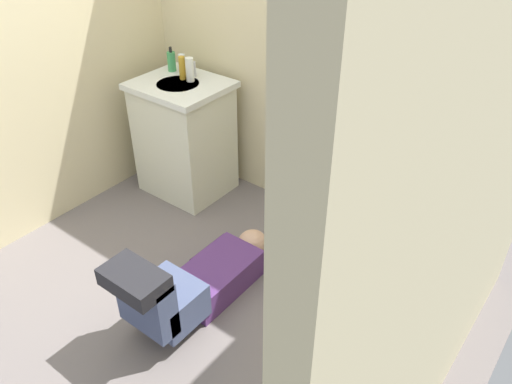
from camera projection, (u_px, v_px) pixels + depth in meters
ground_plane at (199, 294)px, 2.91m from camera, size 2.99×3.14×0.04m
wall_back at (316, 33)px, 2.96m from camera, size 2.65×0.08×2.40m
wall_left at (17, 39)px, 2.87m from camera, size 0.08×2.14×2.40m
wall_right at (479, 197)px, 1.58m from camera, size 0.08×2.14×2.40m
toilet at (414, 231)px, 2.77m from camera, size 0.36×0.46×0.75m
vanity_cabinet at (185, 137)px, 3.56m from camera, size 0.60×0.52×0.82m
faucet at (194, 69)px, 3.39m from camera, size 0.02×0.02×0.10m
person_plumber at (193, 282)px, 2.72m from camera, size 0.39×1.06×0.52m
tissue_box at (427, 153)px, 2.61m from camera, size 0.22×0.11×0.10m
toiletry_bag at (457, 161)px, 2.53m from camera, size 0.12×0.09×0.11m
soap_dispenser at (171, 61)px, 3.47m from camera, size 0.06×0.06×0.17m
bottle_clear at (182, 64)px, 3.41m from camera, size 0.05×0.05×0.14m
bottle_amber at (182, 68)px, 3.34m from camera, size 0.04×0.04×0.15m
bottle_white at (190, 70)px, 3.31m from camera, size 0.05×0.05×0.16m
paper_towel_roll at (332, 274)px, 2.86m from camera, size 0.11×0.11×0.23m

